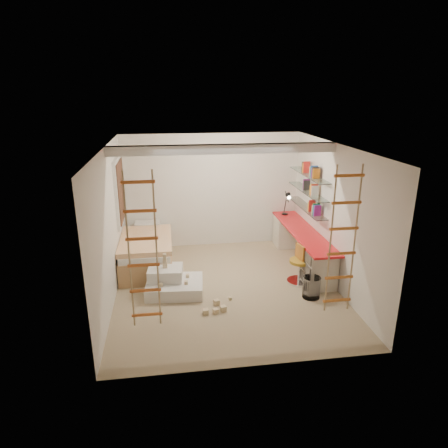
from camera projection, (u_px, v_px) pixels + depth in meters
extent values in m
plane|color=#937F5F|center=(226.00, 288.00, 7.42)|extent=(4.50, 4.50, 0.00)
cube|color=white|center=(224.00, 149.00, 6.90)|extent=(4.00, 0.18, 0.16)
cube|color=white|center=(119.00, 191.00, 8.06)|extent=(0.06, 1.15, 1.35)
cube|color=#4C2D1E|center=(121.00, 191.00, 8.07)|extent=(0.02, 1.00, 1.20)
cylinder|color=white|center=(311.00, 287.00, 7.01)|extent=(0.31, 0.31, 0.39)
cube|color=red|center=(303.00, 231.00, 8.20)|extent=(0.55, 2.80, 0.04)
cube|color=beige|center=(287.00, 231.00, 9.35)|extent=(0.52, 0.55, 0.71)
cube|color=beige|center=(320.00, 268.00, 7.38)|extent=(0.52, 0.55, 0.71)
cube|color=#4C4742|center=(306.00, 257.00, 7.26)|extent=(0.02, 0.50, 0.18)
cube|color=#4C4742|center=(306.00, 268.00, 7.33)|extent=(0.02, 0.50, 0.18)
cube|color=#4C4742|center=(305.00, 278.00, 7.40)|extent=(0.02, 0.50, 0.18)
cube|color=white|center=(306.00, 208.00, 8.37)|extent=(0.25, 1.80, 0.01)
cube|color=white|center=(308.00, 191.00, 8.25)|extent=(0.25, 1.80, 0.01)
cube|color=white|center=(309.00, 175.00, 8.14)|extent=(0.25, 1.80, 0.01)
cube|color=#AD7F51|center=(147.00, 255.00, 8.30)|extent=(1.00, 2.00, 0.45)
cube|color=white|center=(146.00, 243.00, 8.21)|extent=(0.95, 1.95, 0.12)
cube|color=orange|center=(146.00, 240.00, 8.03)|extent=(1.02, 1.60, 0.10)
cube|color=white|center=(147.00, 225.00, 8.92)|extent=(0.55, 0.35, 0.12)
cylinder|color=black|center=(285.00, 214.00, 9.26)|extent=(0.14, 0.14, 0.02)
cylinder|color=black|center=(285.00, 206.00, 9.20)|extent=(0.02, 0.15, 0.36)
cylinder|color=black|center=(287.00, 197.00, 9.03)|extent=(0.02, 0.27, 0.20)
cone|color=black|center=(289.00, 196.00, 8.90)|extent=(0.12, 0.14, 0.15)
cylinder|color=#FFEABF|center=(289.00, 198.00, 8.87)|extent=(0.08, 0.04, 0.08)
cylinder|color=#BB8D24|center=(300.00, 261.00, 7.48)|extent=(0.46, 0.46, 0.06)
cube|color=#B16522|center=(300.00, 252.00, 7.45)|extent=(0.09, 0.30, 0.28)
cylinder|color=silver|center=(299.00, 271.00, 7.54)|extent=(0.05, 0.05, 0.39)
cylinder|color=silver|center=(299.00, 281.00, 7.61)|extent=(0.52, 0.52, 0.05)
cube|color=silver|center=(175.00, 287.00, 7.21)|extent=(1.07, 0.87, 0.22)
cube|color=silver|center=(165.00, 273.00, 7.24)|extent=(0.65, 0.55, 0.22)
cube|color=#CCB284|center=(165.00, 265.00, 7.19)|extent=(0.09, 0.09, 0.08)
cube|color=#CCB284|center=(165.00, 262.00, 7.17)|extent=(0.08, 0.08, 0.07)
cube|color=#CCB284|center=(165.00, 257.00, 7.14)|extent=(0.07, 0.07, 0.12)
cube|color=#CCB284|center=(186.00, 283.00, 7.06)|extent=(0.06, 0.06, 0.06)
cube|color=#CCB284|center=(187.00, 276.00, 7.31)|extent=(0.06, 0.06, 0.06)
cube|color=#CCB284|center=(161.00, 285.00, 6.97)|extent=(0.06, 0.06, 0.06)
cube|color=#CCB284|center=(230.00, 298.00, 6.97)|extent=(0.07, 0.07, 0.07)
cube|color=#CCB284|center=(206.00, 312.00, 6.53)|extent=(0.07, 0.07, 0.07)
cube|color=#CCB284|center=(217.00, 303.00, 6.82)|extent=(0.07, 0.07, 0.07)
cube|color=#CCB284|center=(216.00, 311.00, 6.55)|extent=(0.07, 0.07, 0.07)
cube|color=#CCB284|center=(223.00, 309.00, 6.62)|extent=(0.07, 0.07, 0.07)
cube|color=#8C1E7F|center=(307.00, 202.00, 8.33)|extent=(0.14, 0.46, 0.22)
cube|color=#194CA5|center=(308.00, 186.00, 8.22)|extent=(0.14, 0.46, 0.22)
cube|color=#1E722D|center=(309.00, 169.00, 8.11)|extent=(0.14, 0.70, 0.22)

